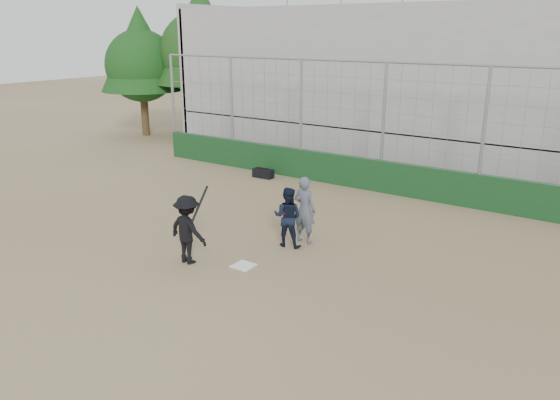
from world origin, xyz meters
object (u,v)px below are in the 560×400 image
Objects in this scene: batter_at_plate at (188,229)px; equipment_bag at (263,173)px; catcher_crouched at (288,226)px; umpire at (304,213)px.

equipment_bag is (-2.92, 6.77, -0.61)m from batter_at_plate.
catcher_crouched is at bearing -48.61° from equipment_bag.
batter_at_plate is 1.70× the size of catcher_crouched.
umpire is at bearing 59.39° from batter_at_plate.
batter_at_plate is 1.16× the size of umpire.
batter_at_plate is at bearing 61.53° from umpire.
catcher_crouched is at bearing 70.66° from umpire.
umpire reaches higher than catcher_crouched.
batter_at_plate is at bearing -66.65° from equipment_bag.
catcher_crouched reaches higher than equipment_bag.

